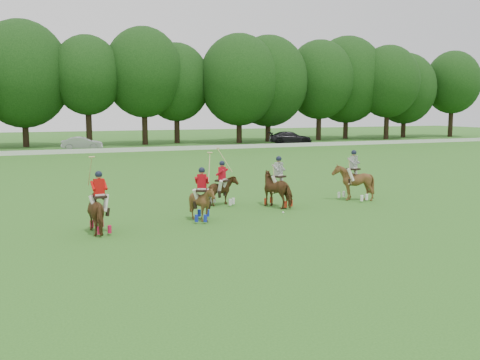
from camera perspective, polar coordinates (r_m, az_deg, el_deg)
name	(u,v)px	position (r m, az deg, el deg)	size (l,w,h in m)	color
ground	(246,236)	(19.09, 0.66, -5.97)	(180.00, 180.00, 0.00)	#2B631C
tree_line	(90,75)	(65.68, -15.74, 10.69)	(117.98, 14.32, 14.75)	black
boundary_rail	(101,151)	(55.74, -14.56, 3.06)	(120.00, 0.10, 0.44)	white
car_mid	(82,143)	(60.01, -16.49, 3.77)	(1.48, 4.26, 1.40)	#99999E
car_right	(290,138)	(67.23, 5.39, 4.51)	(2.19, 5.38, 1.56)	black
polo_red_a	(100,211)	(20.05, -14.72, -3.19)	(1.17, 1.91, 2.80)	#4D2E14
polo_red_b	(222,190)	(24.79, -1.92, -1.08)	(1.76, 1.75, 2.63)	#4D2E14
polo_red_c	(202,202)	(21.43, -4.07, -2.38)	(1.59, 1.67, 2.71)	#4D2E14
polo_stripe_a	(278,189)	(24.47, 4.12, -0.93)	(1.58, 2.12, 2.33)	#4D2E14
polo_stripe_b	(353,182)	(26.68, 11.97, -0.21)	(1.96, 2.06, 2.47)	#4D2E14
polo_ball	(283,213)	(23.07, 4.62, -3.48)	(0.09, 0.09, 0.09)	white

